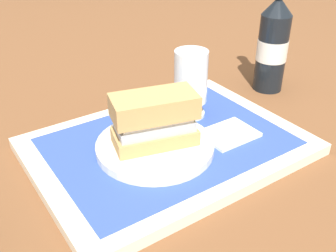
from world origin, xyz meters
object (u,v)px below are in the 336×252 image
sandwich (157,119)px  plate (155,146)px  beer_glass (191,81)px  beer_bottle (273,44)px

sandwich → plate: bearing=180.0°
sandwich → beer_glass: beer_glass is taller
plate → beer_glass: (0.12, 0.06, 0.06)m
plate → beer_bottle: size_ratio=0.71×
sandwich → beer_bottle: beer_bottle is taller
plate → beer_bottle: bearing=14.7°
sandwich → beer_bottle: size_ratio=0.53×
sandwich → beer_bottle: 0.37m
plate → sandwich: sandwich is taller
plate → beer_bottle: 0.38m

